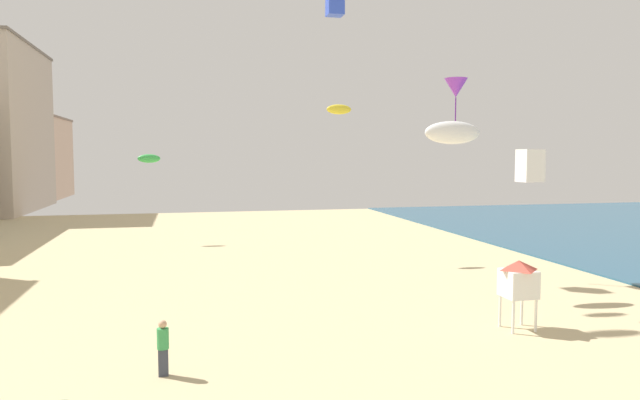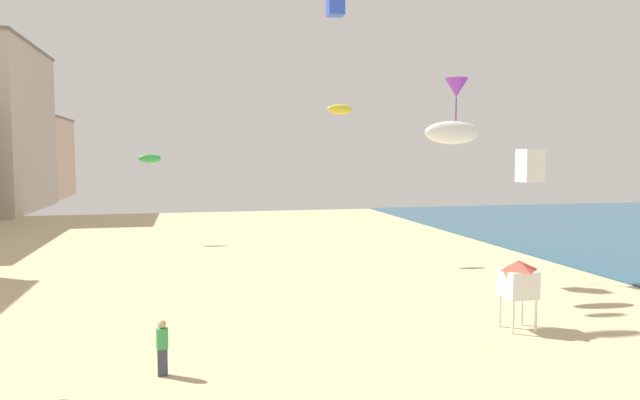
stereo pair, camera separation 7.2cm
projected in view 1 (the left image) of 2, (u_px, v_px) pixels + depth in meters
The scene contains 9 objects.
boardwalk_hotel_distant at pixel (20, 158), 85.81m from camera, with size 12.30×16.00×11.97m.
kite_flyer at pixel (163, 345), 16.85m from camera, with size 0.34×0.34×1.64m.
lifeguard_stand at pixel (518, 280), 21.30m from camera, with size 1.10×1.10×2.55m.
kite_yellow_parafoil at pixel (339, 109), 35.26m from camera, with size 1.53×0.42×0.59m.
kite_purple_delta at pixel (456, 88), 30.65m from camera, with size 1.21×1.21×2.75m.
kite_white_box at pixel (530, 166), 23.30m from camera, with size 0.83×0.83×1.30m.
kite_green_parafoil at pixel (149, 159), 42.51m from camera, with size 1.60×0.44×0.62m.
kite_white_parafoil_2 at pixel (452, 133), 26.60m from camera, with size 2.69×0.75×1.04m.
kite_blue_box at pixel (335, 3), 31.12m from camera, with size 0.86×0.86×1.36m.
Camera 1 is at (-2.93, -6.33, 6.36)m, focal length 32.91 mm.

